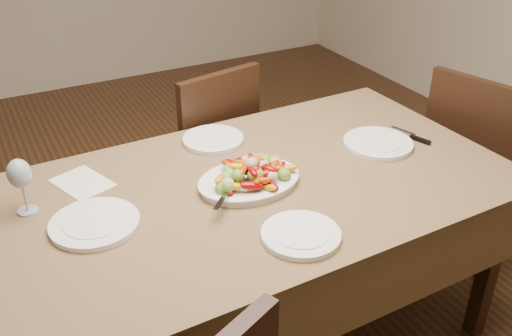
{
  "coord_description": "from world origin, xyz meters",
  "views": [
    {
      "loc": [
        -0.76,
        -1.74,
        1.81
      ],
      "look_at": [
        0.06,
        -0.22,
        0.82
      ],
      "focal_mm": 40.0,
      "sensor_mm": 36.0,
      "label": 1
    }
  ],
  "objects_px": {
    "chair_far": "(199,155)",
    "plate_near": "(301,235)",
    "serving_platter": "(249,182)",
    "chair_right": "(481,163)",
    "plate_far": "(213,140)",
    "wine_glass": "(22,185)",
    "plate_left": "(95,224)",
    "dining_table": "(256,267)",
    "plate_right": "(378,143)"
  },
  "relations": [
    {
      "from": "plate_right",
      "to": "wine_glass",
      "type": "distance_m",
      "value": 1.32
    },
    {
      "from": "chair_right",
      "to": "plate_left",
      "type": "xyz_separation_m",
      "value": [
        -1.82,
        -0.05,
        0.29
      ]
    },
    {
      "from": "dining_table",
      "to": "wine_glass",
      "type": "height_order",
      "value": "wine_glass"
    },
    {
      "from": "dining_table",
      "to": "plate_right",
      "type": "distance_m",
      "value": 0.68
    },
    {
      "from": "plate_right",
      "to": "wine_glass",
      "type": "xyz_separation_m",
      "value": [
        -1.3,
        0.17,
        0.09
      ]
    },
    {
      "from": "dining_table",
      "to": "chair_right",
      "type": "relative_size",
      "value": 1.94
    },
    {
      "from": "plate_far",
      "to": "wine_glass",
      "type": "bearing_deg",
      "value": -167.09
    },
    {
      "from": "chair_far",
      "to": "plate_right",
      "type": "height_order",
      "value": "chair_far"
    },
    {
      "from": "plate_near",
      "to": "plate_left",
      "type": "bearing_deg",
      "value": 146.5
    },
    {
      "from": "plate_right",
      "to": "dining_table",
      "type": "bearing_deg",
      "value": -177.44
    },
    {
      "from": "chair_far",
      "to": "plate_near",
      "type": "height_order",
      "value": "chair_far"
    },
    {
      "from": "dining_table",
      "to": "serving_platter",
      "type": "bearing_deg",
      "value": -177.95
    },
    {
      "from": "dining_table",
      "to": "plate_right",
      "type": "height_order",
      "value": "plate_right"
    },
    {
      "from": "wine_glass",
      "to": "dining_table",
      "type": "bearing_deg",
      "value": -14.77
    },
    {
      "from": "plate_left",
      "to": "plate_right",
      "type": "relative_size",
      "value": 1.02
    },
    {
      "from": "chair_right",
      "to": "plate_far",
      "type": "relative_size",
      "value": 3.88
    },
    {
      "from": "dining_table",
      "to": "chair_far",
      "type": "relative_size",
      "value": 1.94
    },
    {
      "from": "serving_platter",
      "to": "plate_near",
      "type": "bearing_deg",
      "value": -90.32
    },
    {
      "from": "chair_far",
      "to": "plate_right",
      "type": "relative_size",
      "value": 3.47
    },
    {
      "from": "chair_right",
      "to": "dining_table",
      "type": "bearing_deg",
      "value": 78.01
    },
    {
      "from": "chair_far",
      "to": "plate_right",
      "type": "xyz_separation_m",
      "value": [
        0.46,
        -0.75,
        0.29
      ]
    },
    {
      "from": "chair_right",
      "to": "plate_right",
      "type": "height_order",
      "value": "chair_right"
    },
    {
      "from": "chair_right",
      "to": "plate_near",
      "type": "bearing_deg",
      "value": 92.84
    },
    {
      "from": "plate_right",
      "to": "plate_near",
      "type": "bearing_deg",
      "value": -148.0
    },
    {
      "from": "chair_right",
      "to": "plate_far",
      "type": "xyz_separation_m",
      "value": [
        -1.25,
        0.3,
        0.29
      ]
    },
    {
      "from": "plate_near",
      "to": "wine_glass",
      "type": "xyz_separation_m",
      "value": [
        -0.71,
        0.54,
        0.09
      ]
    },
    {
      "from": "serving_platter",
      "to": "plate_far",
      "type": "height_order",
      "value": "serving_platter"
    },
    {
      "from": "chair_far",
      "to": "wine_glass",
      "type": "relative_size",
      "value": 4.64
    },
    {
      "from": "chair_far",
      "to": "plate_far",
      "type": "relative_size",
      "value": 3.88
    },
    {
      "from": "plate_left",
      "to": "wine_glass",
      "type": "xyz_separation_m",
      "value": [
        -0.17,
        0.18,
        0.09
      ]
    },
    {
      "from": "wine_glass",
      "to": "plate_left",
      "type": "bearing_deg",
      "value": -46.91
    },
    {
      "from": "chair_far",
      "to": "chair_right",
      "type": "bearing_deg",
      "value": 136.48
    },
    {
      "from": "serving_platter",
      "to": "wine_glass",
      "type": "bearing_deg",
      "value": 164.6
    },
    {
      "from": "serving_platter",
      "to": "plate_near",
      "type": "distance_m",
      "value": 0.34
    },
    {
      "from": "chair_far",
      "to": "plate_right",
      "type": "distance_m",
      "value": 0.93
    },
    {
      "from": "serving_platter",
      "to": "plate_left",
      "type": "height_order",
      "value": "serving_platter"
    },
    {
      "from": "chair_far",
      "to": "plate_near",
      "type": "xyz_separation_m",
      "value": [
        -0.13,
        -1.12,
        0.29
      ]
    },
    {
      "from": "chair_far",
      "to": "serving_platter",
      "type": "xyz_separation_m",
      "value": [
        -0.13,
        -0.78,
        0.3
      ]
    },
    {
      "from": "dining_table",
      "to": "chair_far",
      "type": "xyz_separation_m",
      "value": [
        0.1,
        0.78,
        0.1
      ]
    },
    {
      "from": "chair_right",
      "to": "serving_platter",
      "type": "xyz_separation_m",
      "value": [
        -1.28,
        -0.06,
        0.3
      ]
    },
    {
      "from": "plate_near",
      "to": "wine_glass",
      "type": "distance_m",
      "value": 0.9
    },
    {
      "from": "serving_platter",
      "to": "plate_right",
      "type": "relative_size",
      "value": 1.31
    },
    {
      "from": "chair_far",
      "to": "plate_far",
      "type": "distance_m",
      "value": 0.52
    },
    {
      "from": "serving_platter",
      "to": "wine_glass",
      "type": "xyz_separation_m",
      "value": [
        -0.71,
        0.2,
        0.09
      ]
    },
    {
      "from": "plate_right",
      "to": "wine_glass",
      "type": "relative_size",
      "value": 1.34
    },
    {
      "from": "chair_far",
      "to": "plate_right",
      "type": "bearing_deg",
      "value": 110.06
    },
    {
      "from": "chair_right",
      "to": "plate_right",
      "type": "xyz_separation_m",
      "value": [
        -0.69,
        -0.04,
        0.29
      ]
    },
    {
      "from": "wine_glass",
      "to": "plate_right",
      "type": "bearing_deg",
      "value": -7.43
    },
    {
      "from": "plate_far",
      "to": "plate_right",
      "type": "bearing_deg",
      "value": -31.09
    },
    {
      "from": "chair_right",
      "to": "plate_far",
      "type": "height_order",
      "value": "chair_right"
    }
  ]
}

